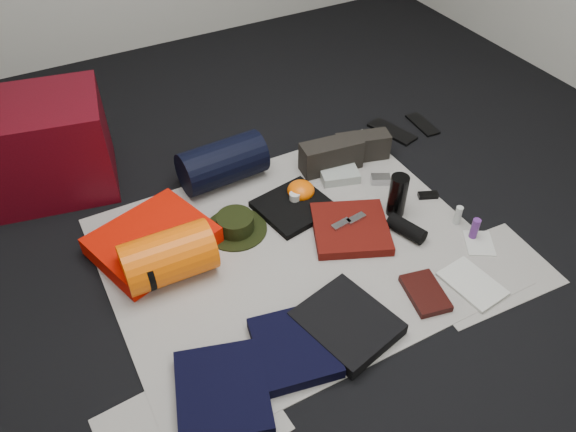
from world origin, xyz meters
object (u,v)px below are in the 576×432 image
sleeping_pad (153,241)px  water_bottle (398,195)px  paperback_book (425,293)px  compact_camera (380,179)px  stuff_sack (168,257)px  navy_duffel (223,163)px  red_cabinet (47,146)px

sleeping_pad → water_bottle: 1.13m
water_bottle → paperback_book: water_bottle is taller
water_bottle → sleeping_pad: bearing=163.6°
compact_camera → paperback_book: (-0.27, -0.69, -0.00)m
water_bottle → stuff_sack: bearing=173.1°
sleeping_pad → stuff_sack: stuff_sack is taller
stuff_sack → navy_duffel: same height
compact_camera → sleeping_pad: bearing=-156.8°
paperback_book → navy_duffel: bearing=123.2°
water_bottle → compact_camera: water_bottle is taller
red_cabinet → compact_camera: size_ratio=5.93×
red_cabinet → sleeping_pad: 0.74m
stuff_sack → water_bottle: bearing=-6.9°
stuff_sack → paperback_book: size_ratio=1.74×
sleeping_pad → stuff_sack: size_ratio=1.29×
red_cabinet → sleeping_pad: size_ratio=1.17×
red_cabinet → navy_duffel: bearing=-15.6°
red_cabinet → sleeping_pad: bearing=-56.5°
navy_duffel → water_bottle: (0.62, -0.61, -0.00)m
navy_duffel → sleeping_pad: bearing=-150.7°
paperback_book → sleeping_pad: bearing=150.2°
water_bottle → navy_duffel: bearing=135.2°
stuff_sack → water_bottle: stuff_sack is taller
stuff_sack → paperback_book: (0.87, -0.60, -0.09)m
sleeping_pad → navy_duffel: navy_duffel is taller
water_bottle → compact_camera: size_ratio=2.25×
red_cabinet → navy_duffel: red_cabinet is taller
red_cabinet → sleeping_pad: red_cabinet is taller
sleeping_pad → compact_camera: size_ratio=5.06×
red_cabinet → compact_camera: bearing=-17.0°
navy_duffel → paperback_book: bearing=-71.4°
sleeping_pad → stuff_sack: (0.02, -0.19, 0.07)m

